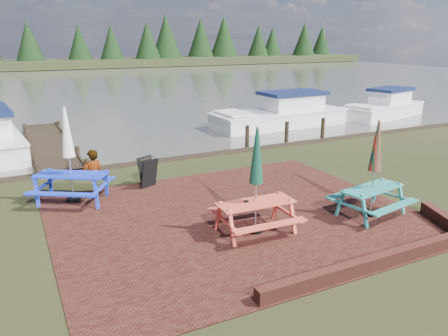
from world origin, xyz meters
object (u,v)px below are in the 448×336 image
object	(u,v)px
picnic_table_red	(256,197)
boat_far	(384,108)
person	(91,150)
picnic_table_teal	(373,183)
jetty	(50,144)
boat_near	(281,115)
chalkboard	(148,172)
picnic_table_blue	(71,170)

from	to	relation	value
picnic_table_red	boat_far	distance (m)	19.03
boat_far	person	world-z (taller)	person
picnic_table_teal	person	size ratio (longest dim) A/B	1.33
picnic_table_red	boat_far	size ratio (longest dim) A/B	0.40
jetty	boat_near	xyz separation A→B (m)	(11.81, 0.12, 0.29)
chalkboard	jetty	size ratio (longest dim) A/B	0.10
picnic_table_red	person	distance (m)	6.61
picnic_table_teal	picnic_table_blue	bearing A→B (deg)	136.59
picnic_table_teal	person	xyz separation A→B (m)	(-5.85, 6.48, 0.06)
picnic_table_red	person	xyz separation A→B (m)	(-2.64, 6.06, 0.04)
chalkboard	person	size ratio (longest dim) A/B	0.49
picnic_table_red	boat_far	world-z (taller)	picnic_table_red
jetty	boat_far	distance (m)	18.97
picnic_table_blue	boat_far	size ratio (longest dim) A/B	0.42
picnic_table_blue	jetty	xyz separation A→B (m)	(0.08, 7.27, -0.83)
picnic_table_blue	jetty	distance (m)	7.31
chalkboard	person	xyz separation A→B (m)	(-1.36, 1.73, 0.46)
picnic_table_blue	person	world-z (taller)	picnic_table_blue
picnic_table_teal	boat_far	world-z (taller)	picnic_table_teal
chalkboard	jetty	world-z (taller)	chalkboard
boat_near	boat_far	world-z (taller)	boat_near
jetty	person	distance (m)	5.38
picnic_table_blue	chalkboard	world-z (taller)	picnic_table_blue
picnic_table_blue	person	xyz separation A→B (m)	(0.91, 2.02, -0.01)
picnic_table_red	chalkboard	distance (m)	4.53
boat_near	person	size ratio (longest dim) A/B	4.05
picnic_table_red	jetty	world-z (taller)	picnic_table_red
boat_near	person	world-z (taller)	person
picnic_table_blue	chalkboard	size ratio (longest dim) A/B	2.93
picnic_table_red	person	world-z (taller)	picnic_table_red
jetty	picnic_table_blue	bearing A→B (deg)	-90.60
picnic_table_blue	person	bearing A→B (deg)	97.17
picnic_table_red	picnic_table_blue	world-z (taller)	picnic_table_blue
picnic_table_teal	boat_near	bearing A→B (deg)	56.63
boat_near	person	bearing A→B (deg)	114.26
picnic_table_teal	boat_near	xyz separation A→B (m)	(5.12, 11.85, -0.47)
picnic_table_red	person	bearing A→B (deg)	115.77
picnic_table_red	boat_near	bearing A→B (deg)	56.11
picnic_table_teal	jetty	world-z (taller)	picnic_table_teal
jetty	boat_near	world-z (taller)	boat_near
chalkboard	picnic_table_teal	bearing A→B (deg)	-70.51
picnic_table_teal	boat_far	xyz separation A→B (m)	(12.28, 11.46, -0.51)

